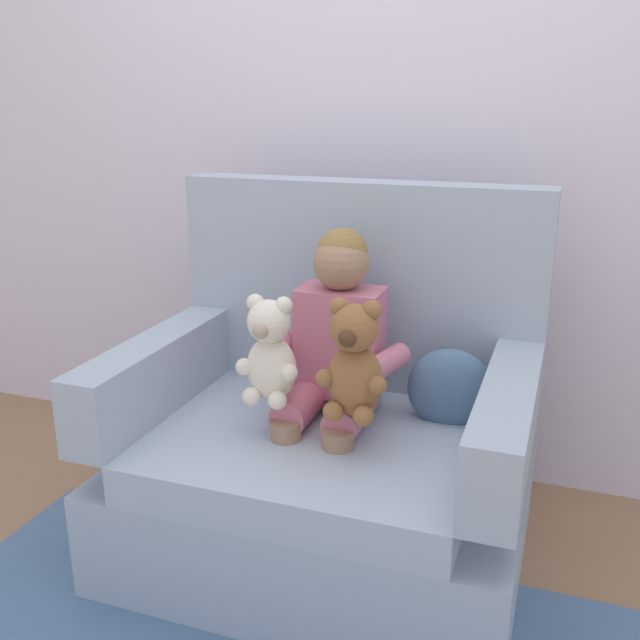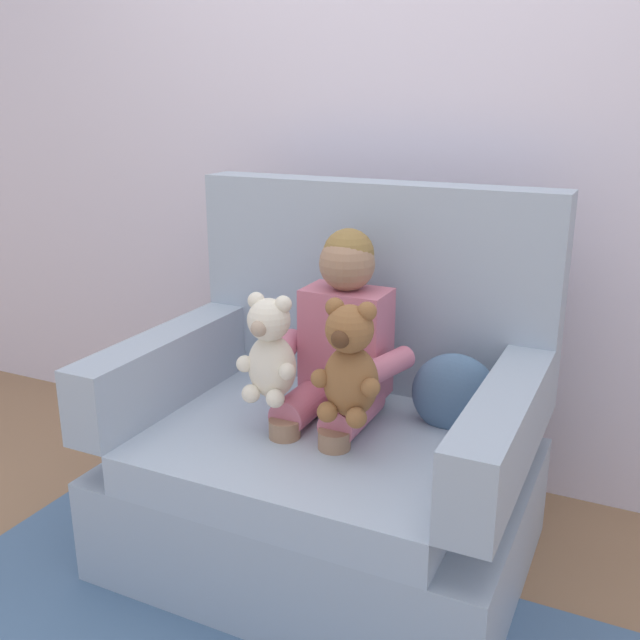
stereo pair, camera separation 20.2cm
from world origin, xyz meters
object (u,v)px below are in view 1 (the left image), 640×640
object	(u,v)px
seated_child	(333,352)
plush_brown	(354,363)
armchair	(329,448)
plush_cream	(270,353)
throw_pillow	(450,389)

from	to	relation	value
seated_child	plush_brown	world-z (taller)	seated_child
armchair	plush_cream	xyz separation A→B (m)	(-0.12, -0.17, 0.36)
seated_child	throw_pillow	distance (m)	0.37
plush_brown	throw_pillow	size ratio (longest dim) A/B	1.30
plush_cream	throw_pillow	size ratio (longest dim) A/B	1.22
armchair	plush_brown	xyz separation A→B (m)	(0.14, -0.19, 0.37)
armchair	seated_child	xyz separation A→B (m)	(0.01, 0.01, 0.32)
armchair	throw_pillow	distance (m)	0.42
throw_pillow	seated_child	bearing A→B (deg)	-164.24
seated_child	throw_pillow	xyz separation A→B (m)	(0.34, 0.10, -0.11)
seated_child	plush_cream	bearing A→B (deg)	-120.54
plush_brown	plush_cream	distance (m)	0.26
throw_pillow	plush_brown	bearing A→B (deg)	-125.90
armchair	plush_cream	bearing A→B (deg)	-125.55
armchair	seated_child	distance (m)	0.32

